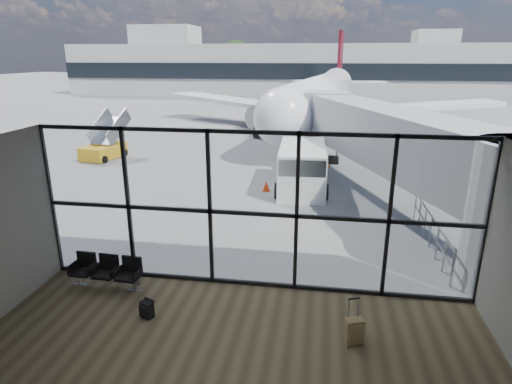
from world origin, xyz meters
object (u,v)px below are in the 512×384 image
(suitcase, at_px, (354,331))
(belt_loader, at_px, (265,128))
(service_van, at_px, (302,168))
(mobile_stairs, at_px, (104,149))
(backpack, at_px, (147,309))
(airliner, at_px, (321,96))
(seating_row, at_px, (107,269))

(suitcase, bearing_deg, belt_loader, 82.00)
(service_van, distance_m, mobile_stairs, 13.77)
(backpack, xyz_separation_m, belt_loader, (-0.63, 26.12, 0.38))
(backpack, relative_size, service_van, 0.09)
(airliner, bearing_deg, seating_row, -92.96)
(belt_loader, bearing_deg, mobile_stairs, -133.89)
(seating_row, relative_size, service_van, 0.41)
(backpack, relative_size, suitcase, 0.43)
(seating_row, height_order, backpack, seating_row)
(seating_row, bearing_deg, mobile_stairs, 120.46)
(suitcase, xyz_separation_m, mobile_stairs, (-14.73, 16.51, 0.24))
(suitcase, bearing_deg, airliner, 72.04)
(backpack, height_order, mobile_stairs, mobile_stairs)
(suitcase, xyz_separation_m, airliner, (-1.27, 31.95, 2.46))
(suitcase, bearing_deg, mobile_stairs, 111.51)
(backpack, distance_m, suitcase, 5.09)
(seating_row, xyz_separation_m, backpack, (1.72, -1.32, -0.28))
(mobile_stairs, bearing_deg, seating_row, -51.91)
(seating_row, xyz_separation_m, service_van, (4.96, 10.13, 0.60))
(belt_loader, distance_m, mobile_stairs, 13.36)
(backpack, bearing_deg, suitcase, 21.76)
(airliner, xyz_separation_m, mobile_stairs, (-13.47, -15.44, -2.22))
(airliner, xyz_separation_m, service_van, (-0.58, -20.26, -1.68))
(suitcase, height_order, mobile_stairs, mobile_stairs)
(backpack, relative_size, mobile_stairs, 0.13)
(seating_row, height_order, service_van, service_van)
(belt_loader, bearing_deg, seating_row, -93.95)
(airliner, distance_m, mobile_stairs, 20.61)
(seating_row, distance_m, belt_loader, 24.83)
(mobile_stairs, bearing_deg, suitcase, -38.11)
(backpack, xyz_separation_m, suitcase, (5.09, -0.24, 0.11))
(seating_row, height_order, suitcase, suitcase)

